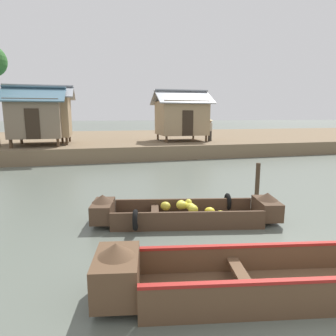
{
  "coord_description": "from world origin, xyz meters",
  "views": [
    {
      "loc": [
        -3.29,
        -3.22,
        2.86
      ],
      "look_at": [
        -0.79,
        6.41,
        1.05
      ],
      "focal_mm": 31.05,
      "sensor_mm": 36.0,
      "label": 1
    }
  ],
  "objects_px": {
    "stilt_house_mid_right": "(41,115)",
    "mooring_post": "(257,183)",
    "stilt_house_mid_left": "(37,117)",
    "banana_boat": "(186,212)",
    "viewer_boat": "(314,275)",
    "vendor_person": "(210,129)",
    "stilt_house_right": "(181,117)"
  },
  "relations": [
    {
      "from": "stilt_house_mid_left",
      "to": "mooring_post",
      "type": "height_order",
      "value": "stilt_house_mid_left"
    },
    {
      "from": "stilt_house_right",
      "to": "stilt_house_mid_right",
      "type": "bearing_deg",
      "value": -179.64
    },
    {
      "from": "viewer_boat",
      "to": "stilt_house_right",
      "type": "height_order",
      "value": "stilt_house_right"
    },
    {
      "from": "stilt_house_mid_left",
      "to": "viewer_boat",
      "type": "bearing_deg",
      "value": -68.03
    },
    {
      "from": "stilt_house_mid_left",
      "to": "mooring_post",
      "type": "distance_m",
      "value": 15.03
    },
    {
      "from": "stilt_house_mid_right",
      "to": "vendor_person",
      "type": "bearing_deg",
      "value": -3.78
    },
    {
      "from": "banana_boat",
      "to": "stilt_house_right",
      "type": "xyz_separation_m",
      "value": [
        4.26,
        14.34,
        2.46
      ]
    },
    {
      "from": "stilt_house_right",
      "to": "mooring_post",
      "type": "bearing_deg",
      "value": -96.32
    },
    {
      "from": "stilt_house_mid_right",
      "to": "stilt_house_mid_left",
      "type": "bearing_deg",
      "value": -95.17
    },
    {
      "from": "viewer_boat",
      "to": "vendor_person",
      "type": "bearing_deg",
      "value": 72.84
    },
    {
      "from": "viewer_boat",
      "to": "stilt_house_right",
      "type": "bearing_deg",
      "value": 79.78
    },
    {
      "from": "vendor_person",
      "to": "viewer_boat",
      "type": "bearing_deg",
      "value": -107.16
    },
    {
      "from": "banana_boat",
      "to": "mooring_post",
      "type": "xyz_separation_m",
      "value": [
        2.78,
        1.04,
        0.4
      ]
    },
    {
      "from": "stilt_house_mid_left",
      "to": "stilt_house_mid_right",
      "type": "bearing_deg",
      "value": 84.83
    },
    {
      "from": "viewer_boat",
      "to": "mooring_post",
      "type": "bearing_deg",
      "value": 69.13
    },
    {
      "from": "viewer_boat",
      "to": "vendor_person",
      "type": "relative_size",
      "value": 4.27
    },
    {
      "from": "viewer_boat",
      "to": "stilt_house_mid_right",
      "type": "distance_m",
      "value": 19.23
    },
    {
      "from": "stilt_house_mid_right",
      "to": "banana_boat",
      "type": "bearing_deg",
      "value": -68.39
    },
    {
      "from": "stilt_house_mid_right",
      "to": "mooring_post",
      "type": "height_order",
      "value": "stilt_house_mid_right"
    },
    {
      "from": "stilt_house_mid_left",
      "to": "stilt_house_right",
      "type": "xyz_separation_m",
      "value": [
        10.01,
        1.11,
        -0.0
      ]
    },
    {
      "from": "viewer_boat",
      "to": "stilt_house_mid_right",
      "type": "relative_size",
      "value": 1.61
    },
    {
      "from": "stilt_house_mid_left",
      "to": "stilt_house_right",
      "type": "bearing_deg",
      "value": 6.31
    },
    {
      "from": "viewer_boat",
      "to": "stilt_house_mid_left",
      "type": "height_order",
      "value": "stilt_house_mid_left"
    },
    {
      "from": "vendor_person",
      "to": "stilt_house_mid_left",
      "type": "bearing_deg",
      "value": -178.79
    },
    {
      "from": "mooring_post",
      "to": "stilt_house_right",
      "type": "bearing_deg",
      "value": 83.68
    },
    {
      "from": "viewer_boat",
      "to": "stilt_house_mid_left",
      "type": "distance_m",
      "value": 18.28
    },
    {
      "from": "banana_boat",
      "to": "mooring_post",
      "type": "relative_size",
      "value": 3.77
    },
    {
      "from": "viewer_boat",
      "to": "vendor_person",
      "type": "xyz_separation_m",
      "value": [
        5.27,
        17.06,
        1.55
      ]
    },
    {
      "from": "stilt_house_mid_left",
      "to": "stilt_house_mid_right",
      "type": "height_order",
      "value": "stilt_house_mid_right"
    },
    {
      "from": "banana_boat",
      "to": "stilt_house_mid_right",
      "type": "bearing_deg",
      "value": 111.61
    },
    {
      "from": "stilt_house_mid_right",
      "to": "vendor_person",
      "type": "xyz_separation_m",
      "value": [
        11.95,
        -0.79,
        -1.01
      ]
    },
    {
      "from": "vendor_person",
      "to": "stilt_house_mid_right",
      "type": "bearing_deg",
      "value": 176.22
    }
  ]
}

